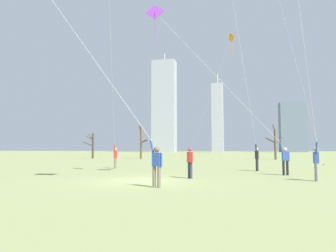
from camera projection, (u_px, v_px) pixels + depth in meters
The scene contains 14 objects.
ground_plane at pixel (140, 181), 14.56m from camera, with size 400.00×400.00×0.00m, color #848E56.
kite_flyer_midfield_right_green at pixel (114, 126), 21.97m from camera, with size 4.29×12.20×15.49m.
kite_flyer_midfield_center_purple at pixel (262, 133), 17.75m from camera, with size 8.29×2.28×10.32m.
kite_flyer_foreground_left_yellow at pixel (253, 133), 20.20m from camera, with size 2.28×7.57×12.42m.
kite_flyer_foreground_right_teal at pixel (125, 117), 12.59m from camera, with size 9.26×0.83×13.48m.
kite_flyer_midfield_left_pink at pixel (307, 87), 13.31m from camera, with size 3.40×7.95×16.58m.
bystander_far_off_by_trees at pixel (190, 161), 15.78m from camera, with size 0.36×0.43×1.62m.
distant_kite_drifting_right_orange at pixel (228, 48), 34.47m from camera, with size 6.16×3.89×14.69m.
bare_tree_leftmost at pixel (92, 145), 48.90m from camera, with size 1.29×2.26×4.08m.
bare_tree_right_of_center at pixel (275, 143), 43.59m from camera, with size 2.59×2.24×5.03m.
bare_tree_far_right_edge at pixel (141, 142), 46.95m from camera, with size 1.33×3.35×5.19m.
skyline_mid_tower_left at pixel (164, 106), 155.63m from camera, with size 11.86×7.44×51.22m.
skyline_tall_tower at pixel (293, 127), 147.44m from camera, with size 11.92×8.54×24.33m.
skyline_mid_tower_right at pixel (218, 118), 147.84m from camera, with size 5.38×7.63×38.49m.
Camera 1 is at (4.60, -14.05, 1.53)m, focal length 32.26 mm.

